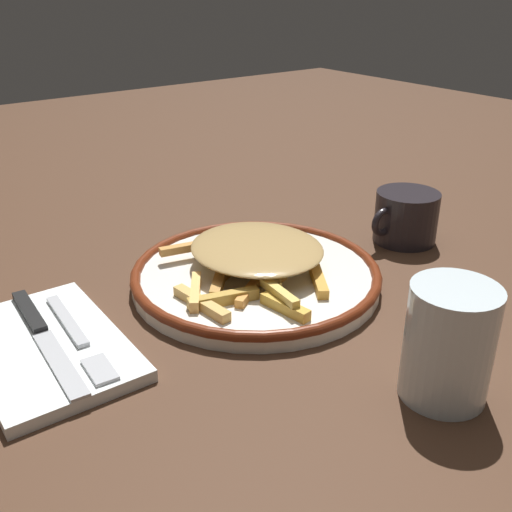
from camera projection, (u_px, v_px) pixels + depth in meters
The scene contains 8 objects.
ground_plane at pixel (256, 284), 0.72m from camera, with size 2.60×2.60×0.00m, color #492E1E.
plate at pixel (256, 275), 0.71m from camera, with size 0.30×0.30×0.02m.
fries_heap at pixel (255, 256), 0.70m from camera, with size 0.20×0.22×0.03m.
napkin at pixel (47, 347), 0.58m from camera, with size 0.13×0.21×0.01m, color white.
fork at pixel (77, 336), 0.59m from camera, with size 0.03×0.18×0.01m.
knife at pixel (40, 330), 0.59m from camera, with size 0.03×0.21×0.01m.
water_glass at pixel (449, 343), 0.51m from camera, with size 0.08×0.08×0.11m, color silver.
coffee_mug at pixel (405, 217), 0.82m from camera, with size 0.11×0.09×0.07m.
Camera 1 is at (0.38, 0.51, 0.34)m, focal length 41.92 mm.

